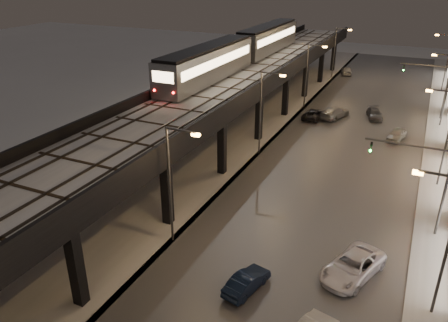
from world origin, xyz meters
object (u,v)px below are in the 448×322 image
at_px(car_near_white, 247,282).
at_px(car_far_white, 346,71).
at_px(car_onc_dark, 352,267).
at_px(car_onc_white, 375,114).
at_px(subway_train, 242,49).
at_px(car_mid_silver, 314,114).
at_px(car_mid_dark, 334,113).
at_px(car_onc_red, 397,135).

xyz_separation_m(car_near_white, car_far_white, (-5.56, 62.39, 0.11)).
distance_m(car_onc_dark, car_onc_white, 34.18).
bearing_deg(car_far_white, subway_train, 57.26).
xyz_separation_m(car_mid_silver, car_mid_dark, (2.34, 1.43, 0.11)).
height_order(subway_train, car_mid_silver, subway_train).
distance_m(car_mid_dark, car_far_white, 26.46).
bearing_deg(car_mid_silver, car_onc_dark, 113.41).
bearing_deg(car_near_white, car_onc_dark, -131.05).
bearing_deg(car_onc_dark, car_mid_dark, 123.82).
bearing_deg(car_near_white, car_far_white, -71.96).
bearing_deg(car_onc_white, car_mid_silver, -169.88).
height_order(car_mid_silver, car_onc_red, car_mid_silver).
xyz_separation_m(car_far_white, car_onc_white, (8.23, -24.16, -0.12)).
relative_size(subway_train, car_mid_silver, 8.48).
bearing_deg(car_mid_dark, subway_train, 26.00).
xyz_separation_m(car_onc_dark, car_onc_white, (-3.08, 34.04, -0.13)).
relative_size(subway_train, car_onc_red, 10.43).
distance_m(car_mid_silver, car_far_white, 27.70).
bearing_deg(car_onc_red, subway_train, -176.41).
bearing_deg(car_mid_silver, car_far_white, -83.25).
height_order(subway_train, car_mid_dark, subway_train).
xyz_separation_m(subway_train, car_onc_dark, (20.62, -30.08, -7.77)).
bearing_deg(subway_train, car_far_white, 71.70).
bearing_deg(car_onc_red, car_onc_white, 127.81).
distance_m(car_mid_silver, car_onc_white, 8.05).
relative_size(car_far_white, car_onc_white, 1.01).
height_order(car_mid_dark, car_onc_dark, car_mid_dark).
bearing_deg(car_onc_dark, car_onc_white, 114.96).
bearing_deg(subway_train, car_near_white, -66.55).
xyz_separation_m(subway_train, car_far_white, (9.30, 28.13, -7.79)).
xyz_separation_m(car_near_white, car_mid_silver, (-4.57, 34.71, 0.03)).
bearing_deg(car_onc_dark, car_far_white, 120.78).
bearing_deg(car_mid_silver, car_onc_red, 166.77).
distance_m(car_mid_dark, car_onc_white, 5.33).
distance_m(car_near_white, car_far_white, 62.63).
bearing_deg(car_onc_white, car_onc_red, -79.69).
bearing_deg(car_near_white, car_onc_red, -88.06).
bearing_deg(car_far_white, car_onc_red, 96.06).
xyz_separation_m(car_near_white, car_onc_white, (2.67, 38.22, -0.00)).
distance_m(car_far_white, car_onc_dark, 59.29).
relative_size(car_mid_dark, car_onc_white, 1.24).
bearing_deg(car_onc_red, car_mid_dark, 161.33).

